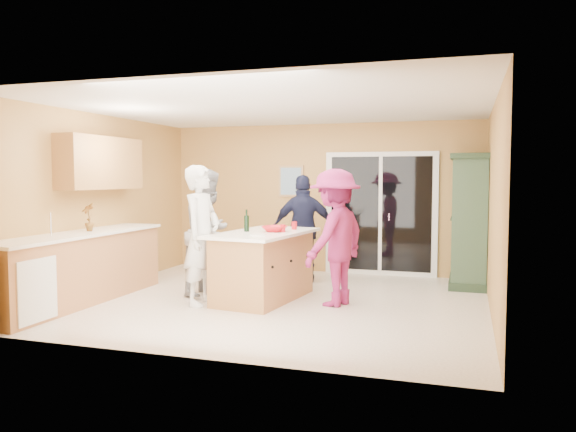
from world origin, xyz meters
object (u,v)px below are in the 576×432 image
(kitchen_island, at_px, (263,268))
(woman_navy, at_px, (304,229))
(woman_white, at_px, (202,235))
(woman_grey, at_px, (209,232))
(green_hutch, at_px, (469,222))
(woman_magenta, at_px, (335,237))

(kitchen_island, bearing_deg, woman_navy, 90.27)
(woman_white, bearing_deg, woman_navy, -21.52)
(woman_grey, bearing_deg, woman_white, -156.43)
(kitchen_island, bearing_deg, green_hutch, 41.89)
(green_hutch, relative_size, woman_grey, 1.13)
(woman_grey, xyz_separation_m, woman_navy, (1.04, 1.29, -0.04))
(woman_grey, xyz_separation_m, woman_magenta, (1.87, -0.13, -0.00))
(woman_white, distance_m, woman_magenta, 1.75)
(green_hutch, distance_m, woman_white, 4.10)
(woman_white, relative_size, woman_grey, 1.02)
(kitchen_island, relative_size, green_hutch, 0.93)
(woman_navy, bearing_deg, woman_grey, 32.83)
(woman_grey, height_order, woman_magenta, woman_grey)
(woman_magenta, bearing_deg, woman_white, -53.92)
(woman_white, bearing_deg, woman_grey, 19.90)
(woman_white, height_order, woman_navy, woman_white)
(kitchen_island, height_order, green_hutch, green_hutch)
(woman_grey, relative_size, woman_navy, 1.05)
(woman_white, bearing_deg, green_hutch, -52.58)
(woman_magenta, bearing_deg, woman_grey, -74.28)
(woman_grey, distance_m, woman_magenta, 1.88)
(green_hutch, height_order, woman_navy, green_hutch)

